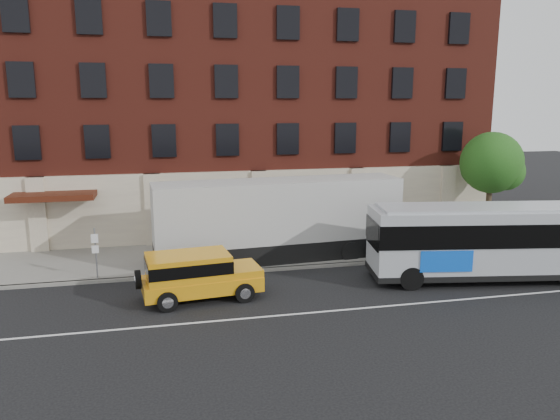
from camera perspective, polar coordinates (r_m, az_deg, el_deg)
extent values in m
plane|color=black|center=(20.58, 3.76, -11.46)|extent=(120.00, 120.00, 0.00)
cube|color=gray|center=(28.82, -1.26, -4.53)|extent=(60.00, 6.00, 0.15)
cube|color=gray|center=(26.01, 0.04, -6.31)|extent=(60.00, 0.25, 0.15)
cube|color=silver|center=(21.02, 3.37, -10.93)|extent=(60.00, 0.12, 0.01)
cube|color=maroon|center=(35.59, -3.88, 10.84)|extent=(30.00, 10.00, 15.00)
cube|color=beige|center=(31.07, -2.31, 0.57)|extent=(30.00, 0.35, 4.00)
cube|color=#40170B|center=(30.09, -23.10, 1.43)|extent=(4.20, 2.20, 0.30)
cube|color=beige|center=(31.20, -24.51, -0.42)|extent=(0.90, 0.55, 4.00)
cube|color=beige|center=(30.50, -13.43, 0.06)|extent=(0.90, 0.55, 4.00)
cube|color=beige|center=(30.97, -2.27, 0.53)|extent=(0.90, 0.55, 4.00)
cube|color=beige|center=(32.55, 8.17, 0.96)|extent=(0.90, 0.55, 4.00)
cube|color=beige|center=(35.11, 17.38, 1.31)|extent=(0.90, 0.55, 4.00)
cube|color=black|center=(30.94, -25.48, 6.53)|extent=(1.30, 0.20, 1.80)
cube|color=black|center=(30.36, -18.99, 6.94)|extent=(1.30, 0.20, 1.80)
cube|color=black|center=(30.17, -12.33, 7.27)|extent=(1.30, 0.20, 1.80)
cube|color=black|center=(30.39, -5.66, 7.51)|extent=(1.30, 0.20, 1.80)
cube|color=black|center=(31.00, 0.83, 7.64)|extent=(1.30, 0.20, 1.80)
cube|color=black|center=(31.99, 6.99, 7.67)|extent=(1.30, 0.20, 1.80)
cube|color=black|center=(33.32, 12.73, 7.63)|extent=(1.30, 0.20, 1.80)
cube|color=black|center=(34.95, 17.97, 7.52)|extent=(1.30, 0.20, 1.80)
cube|color=black|center=(30.89, -26.00, 12.44)|extent=(1.30, 0.20, 1.80)
cube|color=black|center=(30.31, -19.39, 12.98)|extent=(1.30, 0.20, 1.80)
cube|color=black|center=(30.12, -12.59, 13.35)|extent=(1.30, 0.20, 1.80)
cube|color=black|center=(30.34, -5.79, 13.55)|extent=(1.30, 0.20, 1.80)
cube|color=black|center=(30.96, 0.84, 13.56)|extent=(1.30, 0.20, 1.80)
cube|color=black|center=(31.95, 7.13, 13.41)|extent=(1.30, 0.20, 1.80)
cube|color=black|center=(33.28, 12.97, 13.13)|extent=(1.30, 0.20, 1.80)
cube|color=black|center=(34.91, 18.30, 12.76)|extent=(1.30, 0.20, 1.80)
cube|color=black|center=(31.18, -26.54, 18.31)|extent=(1.30, 0.20, 1.80)
cube|color=black|center=(30.60, -19.81, 18.96)|extent=(1.30, 0.20, 1.80)
cube|color=black|center=(30.41, -12.87, 19.38)|extent=(1.30, 0.20, 1.80)
cube|color=black|center=(30.63, -5.91, 19.54)|extent=(1.30, 0.20, 1.80)
cube|color=black|center=(31.24, 0.86, 19.43)|extent=(1.30, 0.20, 1.80)
cube|color=black|center=(32.22, 7.28, 19.10)|extent=(1.30, 0.20, 1.80)
cube|color=black|center=(33.54, 13.23, 18.59)|extent=(1.30, 0.20, 1.80)
cube|color=black|center=(35.16, 18.64, 17.97)|extent=(1.30, 0.20, 1.80)
cube|color=black|center=(31.03, -21.73, -1.01)|extent=(2.60, 0.15, 2.80)
cube|color=black|center=(30.62, -10.59, -0.55)|extent=(2.60, 0.15, 2.80)
cube|color=black|center=(31.37, 0.42, -0.06)|extent=(2.60, 0.15, 2.80)
cube|color=black|center=(33.21, 10.56, 0.39)|extent=(2.60, 0.15, 2.80)
cylinder|color=gray|center=(25.49, -19.12, -4.57)|extent=(0.07, 0.07, 2.50)
cube|color=silver|center=(25.14, -19.28, -2.91)|extent=(0.30, 0.03, 0.40)
cube|color=silver|center=(25.26, -19.20, -4.01)|extent=(0.30, 0.03, 0.35)
cylinder|color=#3C2C1E|center=(34.11, 21.39, -0.09)|extent=(0.32, 0.32, 3.00)
sphere|color=#1D4614|center=(33.69, 21.74, 4.74)|extent=(3.60, 3.60, 3.60)
sphere|color=#1D4614|center=(33.82, 23.04, 3.81)|extent=(2.20, 2.20, 2.20)
sphere|color=#1D4614|center=(33.73, 20.47, 4.16)|extent=(2.00, 2.00, 2.00)
cube|color=#A3A6AC|center=(26.39, 23.33, -2.99)|extent=(12.79, 4.62, 2.98)
cube|color=black|center=(26.74, 23.09, -5.86)|extent=(12.85, 4.68, 0.26)
cube|color=#A3A6AC|center=(26.07, 23.59, 0.29)|extent=(12.12, 4.21, 0.13)
cube|color=black|center=(26.28, 23.41, -1.94)|extent=(12.89, 4.71, 1.04)
cube|color=blue|center=(24.02, 17.45, -5.29)|extent=(2.27, 0.42, 0.94)
cube|color=blue|center=(29.14, 27.62, -3.18)|extent=(2.27, 0.42, 0.94)
cylinder|color=black|center=(23.93, 13.90, -7.12)|extent=(1.08, 0.48, 1.04)
cylinder|color=black|center=(26.08, 12.39, -5.50)|extent=(1.08, 0.48, 1.04)
cylinder|color=black|center=(29.10, 27.27, -4.76)|extent=(1.08, 0.48, 1.04)
cube|color=orange|center=(22.46, -8.36, -7.79)|extent=(5.01, 2.53, 0.60)
cube|color=orange|center=(22.12, -9.83, -5.95)|extent=(3.51, 2.32, 1.00)
cube|color=black|center=(22.11, -9.83, -5.83)|extent=(3.55, 2.37, 0.50)
cube|color=orange|center=(22.65, -4.25, -6.33)|extent=(1.71, 2.06, 0.30)
cube|color=black|center=(22.97, -2.36, -7.10)|extent=(0.24, 1.60, 0.55)
cylinder|color=black|center=(22.03, -14.99, -7.21)|extent=(0.30, 0.78, 0.76)
cylinder|color=black|center=(21.96, -3.82, -8.84)|extent=(0.83, 0.37, 0.80)
cylinder|color=silver|center=(21.96, -3.82, -8.84)|extent=(0.47, 0.35, 0.44)
cylinder|color=black|center=(23.75, -5.07, -7.27)|extent=(0.83, 0.37, 0.80)
cylinder|color=silver|center=(23.75, -5.07, -7.27)|extent=(0.47, 0.35, 0.44)
cylinder|color=black|center=(21.42, -11.98, -9.60)|extent=(0.83, 0.37, 0.80)
cylinder|color=silver|center=(21.42, -11.98, -9.60)|extent=(0.47, 0.35, 0.44)
cylinder|color=black|center=(23.26, -12.59, -7.92)|extent=(0.83, 0.37, 0.80)
cylinder|color=silver|center=(23.26, -12.59, -7.92)|extent=(0.47, 0.35, 0.44)
cube|color=black|center=(27.42, -0.09, -4.28)|extent=(12.70, 3.38, 1.15)
cube|color=#B9B8B4|center=(26.93, -0.10, 0.01)|extent=(12.70, 3.43, 3.03)
cylinder|color=black|center=(25.40, -9.60, -5.85)|extent=(1.06, 0.37, 1.05)
cylinder|color=black|center=(27.69, -10.22, -4.42)|extent=(1.06, 0.37, 1.05)
cylinder|color=black|center=(25.57, -6.80, -5.65)|extent=(1.06, 0.37, 1.05)
cylinder|color=black|center=(27.85, -7.65, -4.25)|extent=(1.06, 0.37, 1.05)
cylinder|color=black|center=(27.51, 7.56, -4.44)|extent=(1.06, 0.37, 1.05)
cylinder|color=black|center=(29.64, 5.66, -3.24)|extent=(1.06, 0.37, 1.05)
cylinder|color=black|center=(28.03, 9.91, -4.21)|extent=(1.06, 0.37, 1.05)
cylinder|color=black|center=(30.13, 7.88, -3.05)|extent=(1.06, 0.37, 1.05)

